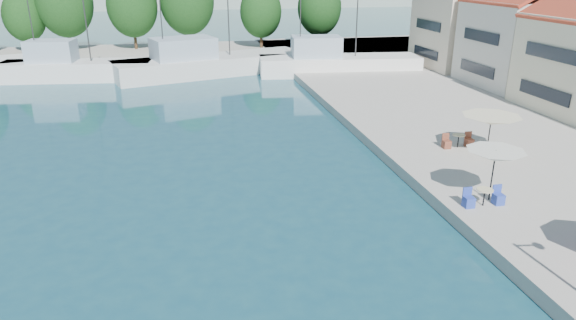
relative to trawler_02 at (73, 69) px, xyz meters
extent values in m
cube|color=#ADA79C|center=(6.76, 12.15, -0.77)|extent=(90.00, 16.00, 0.60)
cube|color=beige|center=(38.76, -12.85, 3.03)|extent=(8.00, 8.50, 7.00)
cube|color=beige|center=(38.76, -3.85, 3.28)|extent=(8.60, 8.50, 7.50)
cube|color=silver|center=(0.36, -0.04, -0.37)|extent=(14.35, 5.20, 2.20)
cube|color=#9AADBE|center=(-1.73, 0.20, 1.73)|extent=(4.50, 3.26, 2.00)
cylinder|color=#2D2D2D|center=(1.76, -0.20, 4.73)|extent=(0.12, 0.12, 8.00)
cylinder|color=#2D2D2D|center=(-3.12, 0.35, 3.73)|extent=(0.10, 0.10, 6.00)
cube|color=silver|center=(13.25, 0.22, -0.37)|extent=(19.99, 10.47, 2.20)
cube|color=#9AADBE|center=(10.47, -0.63, 1.73)|extent=(6.69, 5.40, 2.00)
cylinder|color=#2D2D2D|center=(15.10, 0.79, 4.73)|extent=(0.12, 0.12, 8.00)
cylinder|color=#2D2D2D|center=(8.62, -1.19, 3.73)|extent=(0.10, 0.10, 6.00)
cube|color=white|center=(25.80, -2.46, -0.37)|extent=(16.34, 5.87, 2.20)
cube|color=#9AADBE|center=(23.42, -2.19, 1.73)|extent=(5.12, 3.70, 2.00)
cylinder|color=#2D2D2D|center=(27.39, -2.63, 4.73)|extent=(0.12, 0.12, 8.00)
cylinder|color=#2D2D2D|center=(21.83, -2.02, 3.73)|extent=(0.10, 0.10, 6.00)
cylinder|color=#3F2B19|center=(-7.70, 16.04, 1.13)|extent=(0.36, 0.36, 3.20)
ellipsoid|color=#123813|center=(-7.70, 16.04, 3.69)|extent=(4.87, 4.87, 6.08)
cylinder|color=#3F2B19|center=(-2.94, 15.93, 1.70)|extent=(0.36, 0.36, 4.34)
ellipsoid|color=#123813|center=(-2.94, 15.93, 5.17)|extent=(6.59, 6.59, 8.24)
cylinder|color=#3F2B19|center=(4.82, 15.32, 1.53)|extent=(0.36, 0.36, 4.00)
ellipsoid|color=#123813|center=(4.82, 15.32, 4.72)|extent=(6.07, 6.07, 7.59)
cylinder|color=#3F2B19|center=(11.43, 15.28, 1.73)|extent=(0.36, 0.36, 4.40)
ellipsoid|color=#123813|center=(11.43, 15.28, 5.25)|extent=(6.68, 6.68, 8.36)
cylinder|color=#3F2B19|center=(20.35, 13.31, 1.23)|extent=(0.36, 0.36, 3.40)
ellipsoid|color=#123813|center=(20.35, 13.31, 3.96)|extent=(5.18, 5.18, 6.47)
cylinder|color=#3F2B19|center=(27.89, 13.31, 1.36)|extent=(0.36, 0.36, 3.65)
ellipsoid|color=#123813|center=(27.89, 13.31, 4.28)|extent=(5.55, 5.55, 6.94)
cylinder|color=black|center=(22.92, -33.89, 0.68)|extent=(0.06, 0.06, 2.31)
cone|color=silver|center=(22.92, -33.89, 1.59)|extent=(2.51, 2.51, 0.50)
cylinder|color=black|center=(26.23, -28.38, 0.59)|extent=(0.06, 0.06, 2.12)
cone|color=beige|center=(26.23, -28.38, 1.40)|extent=(3.15, 3.15, 0.50)
cylinder|color=black|center=(22.34, -34.38, -0.10)|extent=(0.06, 0.06, 0.74)
cylinder|color=beige|center=(22.34, -34.38, 0.27)|extent=(0.70, 0.70, 0.04)
cube|color=#2A42AA|center=(23.04, -34.38, -0.24)|extent=(0.42, 0.42, 0.46)
cube|color=#2A42AA|center=(21.64, -34.38, -0.24)|extent=(0.42, 0.42, 0.46)
cylinder|color=black|center=(25.12, -27.22, -0.10)|extent=(0.06, 0.06, 0.74)
cylinder|color=beige|center=(25.12, -27.22, 0.27)|extent=(0.70, 0.70, 0.04)
cube|color=brown|center=(25.82, -27.22, -0.24)|extent=(0.42, 0.42, 0.46)
cube|color=brown|center=(24.42, -27.22, -0.24)|extent=(0.42, 0.42, 0.46)
camera|label=1|loc=(10.08, -52.11, 9.10)|focal=32.00mm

